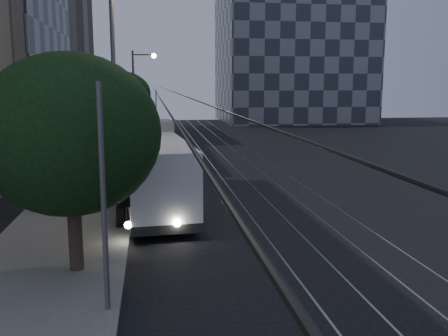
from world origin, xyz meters
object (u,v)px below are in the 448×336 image
car_white_c (149,139)px  streetlamp_near (123,63)px  car_white_b (149,147)px  car_white_d (164,131)px  car_white_a (150,147)px  trolleybus (152,168)px  streetlamp_far (138,90)px  pickup_silver (174,166)px

car_white_c → streetlamp_near: size_ratio=0.38×
car_white_b → car_white_d: 13.98m
car_white_c → car_white_b: bearing=-95.1°
car_white_c → car_white_d: size_ratio=1.10×
car_white_a → car_white_c: 6.06m
trolleybus → car_white_d: bearing=82.5°
streetlamp_far → car_white_a: bearing=-78.1°
streetlamp_far → car_white_c: bearing=61.4°
car_white_a → streetlamp_near: (-1.02, -18.48, 6.08)m
trolleybus → car_white_b: 17.44m
streetlamp_far → streetlamp_near: bearing=-90.2°
car_white_b → car_white_c: (0.00, 5.52, 0.06)m
trolleybus → car_white_c: bearing=85.5°
car_white_c → car_white_a: bearing=-94.3°
pickup_silver → car_white_d: 24.21m
car_white_a → car_white_b: bearing=118.7°
trolleybus → streetlamp_near: bearing=-130.1°
car_white_b → car_white_c: car_white_c is taller
pickup_silver → streetlamp_far: bearing=120.2°
pickup_silver → streetlamp_far: 15.22m
trolleybus → car_white_a: (-0.11, 16.87, -1.06)m
trolleybus → car_white_a: trolleybus is taller
trolleybus → pickup_silver: 7.30m
trolleybus → streetlamp_far: bearing=87.9°
car_white_a → car_white_c: (-0.09, 6.06, -0.03)m
pickup_silver → streetlamp_near: (-2.53, -8.69, 6.12)m
streetlamp_near → streetlamp_far: 23.01m
pickup_silver → car_white_a: 9.90m
trolleybus → car_white_c: 22.95m
streetlamp_near → car_white_a: bearing=86.8°
car_white_a → trolleybus: bearing=-70.3°
streetlamp_far → trolleybus: bearing=-87.2°
trolleybus → car_white_b: size_ratio=2.91×
trolleybus → car_white_a: size_ratio=3.02×
trolleybus → streetlamp_far: size_ratio=1.50×
car_white_d → streetlamp_far: (-2.46, -9.94, 4.70)m
car_white_a → car_white_c: bearing=110.2°
pickup_silver → streetlamp_near: size_ratio=0.44×
car_white_c → pickup_silver: bearing=-89.3°
car_white_d → car_white_c: bearing=-104.5°
car_white_a → car_white_b: 0.55m
car_white_c → car_white_d: bearing=74.1°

